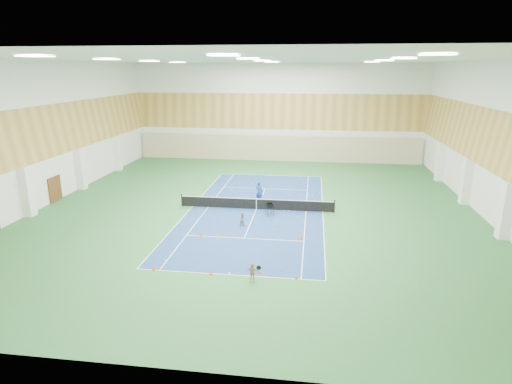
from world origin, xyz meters
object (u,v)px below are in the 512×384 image
Objects in this scene: child_court at (243,219)px; ball_cart at (270,209)px; coach at (259,192)px; tennis_net at (256,203)px; child_apron at (252,272)px.

child_court is 1.09× the size of ball_cart.
coach is at bearing 86.90° from ball_cart.
child_court is at bearing -96.64° from tennis_net.
coach is 1.91× the size of ball_cart.
child_apron is at bearing -109.74° from child_court.
child_court is 8.63m from child_apron.
coach is 14.50m from child_apron.
tennis_net is 11.71× the size of child_court.
child_apron is at bearing 115.34° from coach.
tennis_net is 1.82m from ball_cart.
tennis_net is 2.00m from coach.
child_apron is at bearing -83.43° from tennis_net.
ball_cart is at bearing 25.24° from child_court.
tennis_net reaches higher than ball_cart.
tennis_net is 6.67× the size of coach.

